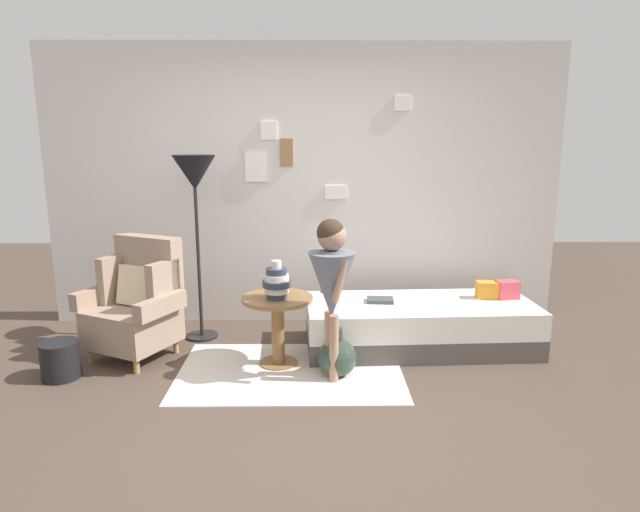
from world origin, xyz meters
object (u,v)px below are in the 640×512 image
object	(u,v)px
person_child	(332,278)
book_on_daybed	(380,300)
daybed	(420,325)
side_table	(278,317)
floor_lamp	(195,182)
armchair	(137,304)
magazine_basket	(60,360)
vase_striped	(277,283)
demijohn_near	(337,357)

from	to	relation	value
person_child	book_on_daybed	world-z (taller)	person_child
daybed	side_table	xyz separation A→B (m)	(-1.18, -0.35, 0.19)
daybed	floor_lamp	world-z (taller)	floor_lamp
floor_lamp	person_child	world-z (taller)	floor_lamp
armchair	magazine_basket	xyz separation A→B (m)	(-0.45, -0.44, -0.30)
armchair	floor_lamp	distance (m)	1.12
floor_lamp	armchair	bearing A→B (deg)	-136.56
daybed	book_on_daybed	xyz separation A→B (m)	(-0.34, 0.02, 0.22)
daybed	side_table	world-z (taller)	side_table
armchair	book_on_daybed	distance (m)	2.00
vase_striped	floor_lamp	world-z (taller)	floor_lamp
side_table	person_child	size ratio (longest dim) A/B	0.46
floor_lamp	book_on_daybed	xyz separation A→B (m)	(1.57, -0.25, -0.98)
armchair	side_table	size ratio (longest dim) A/B	1.75
magazine_basket	book_on_daybed	bearing A→B (deg)	13.73
armchair	vase_striped	distance (m)	1.20
daybed	side_table	bearing A→B (deg)	-163.37
person_child	daybed	bearing A→B (deg)	39.28
demijohn_near	book_on_daybed	bearing A→B (deg)	56.68
demijohn_near	magazine_basket	xyz separation A→B (m)	(-2.06, -0.01, -0.01)
magazine_basket	side_table	bearing A→B (deg)	8.11
vase_striped	floor_lamp	xyz separation A→B (m)	(-0.73, 0.66, 0.71)
side_table	person_child	bearing A→B (deg)	-34.16
vase_striped	magazine_basket	size ratio (longest dim) A/B	1.06
armchair	magazine_basket	distance (m)	0.70
book_on_daybed	magazine_basket	xyz separation A→B (m)	(-2.44, -0.60, -0.28)
book_on_daybed	vase_striped	bearing A→B (deg)	-153.95
vase_striped	demijohn_near	bearing A→B (deg)	-21.04
floor_lamp	demijohn_near	bearing A→B (deg)	-35.21
vase_striped	book_on_daybed	xyz separation A→B (m)	(0.84, 0.41, -0.26)
armchair	vase_striped	size ratio (longest dim) A/B	3.27
book_on_daybed	magazine_basket	world-z (taller)	book_on_daybed
book_on_daybed	demijohn_near	bearing A→B (deg)	-123.32
side_table	vase_striped	bearing A→B (deg)	-91.55
armchair	book_on_daybed	size ratio (longest dim) A/B	4.41
side_table	daybed	bearing A→B (deg)	16.63
person_child	book_on_daybed	size ratio (longest dim) A/B	5.46
armchair	floor_lamp	bearing A→B (deg)	43.44
daybed	book_on_daybed	distance (m)	0.40
armchair	vase_striped	world-z (taller)	armchair
vase_striped	magazine_basket	world-z (taller)	vase_striped
vase_striped	floor_lamp	bearing A→B (deg)	137.80
armchair	floor_lamp	size ratio (longest dim) A/B	0.60
daybed	vase_striped	distance (m)	1.33
armchair	person_child	world-z (taller)	person_child
armchair	magazine_basket	world-z (taller)	armchair
daybed	demijohn_near	bearing A→B (deg)	-141.82
demijohn_near	side_table	bearing A→B (deg)	154.41
person_child	book_on_daybed	xyz separation A→B (m)	(0.43, 0.65, -0.36)
vase_striped	person_child	bearing A→B (deg)	-29.84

